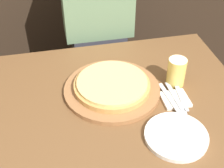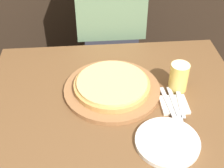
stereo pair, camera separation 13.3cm
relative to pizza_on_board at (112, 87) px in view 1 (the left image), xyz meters
name	(u,v)px [view 1 (the left image)]	position (x,y,z in m)	size (l,w,h in m)	color
dining_table	(117,155)	(0.01, -0.05, -0.41)	(1.11, 0.87, 0.77)	brown
pizza_on_board	(112,87)	(0.00, 0.00, 0.00)	(0.42, 0.42, 0.06)	#99663D
beer_glass	(176,71)	(0.29, -0.01, 0.05)	(0.08, 0.08, 0.13)	#E5C65B
dinner_plate	(176,136)	(0.17, -0.31, -0.02)	(0.24, 0.24, 0.02)	white
napkin_stack	(175,99)	(0.25, -0.11, -0.02)	(0.11, 0.11, 0.01)	white
fork	(170,99)	(0.22, -0.11, -0.01)	(0.03, 0.21, 0.00)	silver
dinner_knife	(175,98)	(0.25, -0.11, -0.01)	(0.02, 0.20, 0.00)	silver
spoon	(181,97)	(0.27, -0.11, -0.01)	(0.04, 0.17, 0.00)	silver
diner_person	(99,44)	(0.04, 0.55, -0.12)	(0.38, 0.20, 1.37)	#33333D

